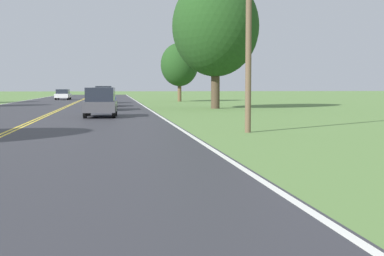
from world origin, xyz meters
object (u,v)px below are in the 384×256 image
at_px(car_dark_grey_suv_approaching, 101,101).
at_px(car_dark_blue_suv_mid_near, 103,98).
at_px(tree_right_cluster, 179,65).
at_px(tree_far_back, 216,27).
at_px(car_white_sedan_distant, 63,94).
at_px(car_dark_green_suv_receding, 103,94).
at_px(car_maroon_van_mid_far, 104,97).

relative_size(car_dark_grey_suv_approaching, car_dark_blue_suv_mid_near, 1.04).
bearing_deg(tree_right_cluster, tree_far_back, -89.03).
xyz_separation_m(car_dark_grey_suv_approaching, car_white_sedan_distant, (-6.03, 42.23, -0.19)).
xyz_separation_m(tree_right_cluster, tree_far_back, (0.36, -21.36, 2.29)).
bearing_deg(tree_right_cluster, car_dark_blue_suv_mid_near, -110.98).
height_order(tree_right_cluster, car_white_sedan_distant, tree_right_cluster).
bearing_deg(car_dark_green_suv_receding, tree_far_back, 28.64).
bearing_deg(car_maroon_van_mid_far, car_white_sedan_distant, -165.31).
height_order(tree_far_back, car_dark_blue_suv_mid_near, tree_far_back).
distance_m(tree_right_cluster, car_dark_blue_suv_mid_near, 24.99).
bearing_deg(car_dark_green_suv_receding, car_dark_blue_suv_mid_near, -1.19).
bearing_deg(car_dark_grey_suv_approaching, tree_far_back, 142.70).
distance_m(car_maroon_van_mid_far, car_dark_green_suv_receding, 10.05).
height_order(tree_right_cluster, tree_far_back, tree_far_back).
bearing_deg(car_white_sedan_distant, car_dark_blue_suv_mid_near, -167.57).
distance_m(tree_right_cluster, tree_far_back, 21.48).
height_order(car_dark_blue_suv_mid_near, car_white_sedan_distant, car_dark_blue_suv_mid_near).
height_order(car_dark_blue_suv_mid_near, car_dark_green_suv_receding, car_dark_green_suv_receding).
bearing_deg(car_dark_grey_suv_approaching, tree_right_cluster, 167.12).
relative_size(tree_far_back, car_dark_green_suv_receding, 2.61).
xyz_separation_m(car_dark_green_suv_receding, car_white_sedan_distant, (-5.71, 15.17, -0.24)).
height_order(tree_right_cluster, car_maroon_van_mid_far, tree_right_cluster).
bearing_deg(car_dark_grey_suv_approaching, car_dark_green_suv_receding, -176.95).
bearing_deg(tree_right_cluster, car_white_sedan_distant, 146.72).
distance_m(car_dark_grey_suv_approaching, car_white_sedan_distant, 42.66).
bearing_deg(tree_far_back, car_white_sedan_distant, 116.09).
distance_m(car_dark_green_suv_receding, car_white_sedan_distant, 16.21).
relative_size(car_dark_blue_suv_mid_near, car_white_sedan_distant, 0.94).
distance_m(tree_far_back, car_white_sedan_distant, 35.18).
bearing_deg(car_maroon_van_mid_far, car_dark_blue_suv_mid_near, 1.97).
bearing_deg(car_dark_blue_suv_mid_near, car_dark_green_suv_receding, 179.94).
height_order(tree_far_back, car_dark_grey_suv_approaching, tree_far_back).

